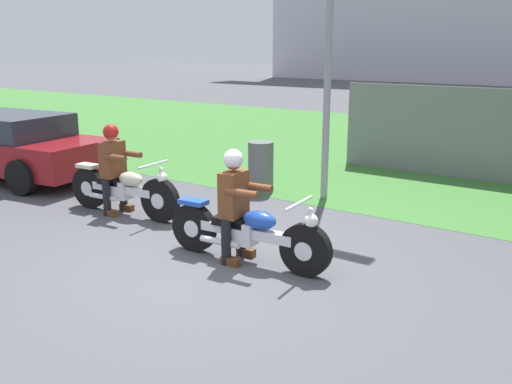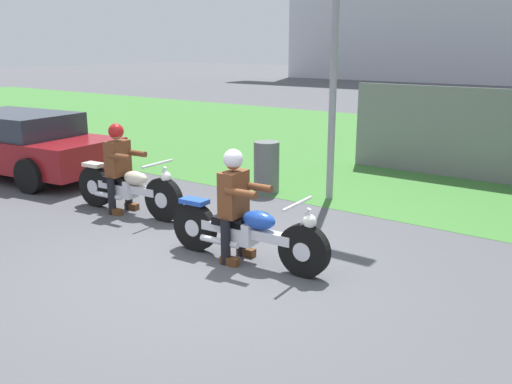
% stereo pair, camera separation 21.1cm
% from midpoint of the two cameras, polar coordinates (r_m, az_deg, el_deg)
% --- Properties ---
extents(ground, '(120.00, 120.00, 0.00)m').
position_cam_midpoint_polar(ground, '(6.69, -6.20, -7.93)').
color(ground, '#4C4C51').
extents(grass_verge, '(60.00, 12.00, 0.01)m').
position_cam_midpoint_polar(grass_verge, '(14.57, 17.88, 3.95)').
color(grass_verge, '#3D7533').
rests_on(grass_verge, ground).
extents(motorcycle_lead, '(2.22, 0.66, 0.87)m').
position_cam_midpoint_polar(motorcycle_lead, '(6.72, -1.83, -4.19)').
color(motorcycle_lead, black).
rests_on(motorcycle_lead, ground).
extents(rider_lead, '(0.57, 0.48, 1.39)m').
position_cam_midpoint_polar(rider_lead, '(6.69, -3.07, -0.49)').
color(rider_lead, black).
rests_on(rider_lead, ground).
extents(motorcycle_follow, '(2.16, 0.66, 0.89)m').
position_cam_midpoint_polar(motorcycle_follow, '(8.90, -14.17, 0.24)').
color(motorcycle_follow, black).
rests_on(motorcycle_follow, ground).
extents(rider_follow, '(0.57, 0.48, 1.42)m').
position_cam_midpoint_polar(rider_follow, '(8.92, -15.10, 3.01)').
color(rider_follow, black).
rests_on(rider_follow, ground).
extents(trash_can, '(0.46, 0.46, 0.92)m').
position_cam_midpoint_polar(trash_can, '(9.95, -0.12, 2.57)').
color(trash_can, '#595E5B').
rests_on(trash_can, ground).
extents(car_parked, '(4.57, 2.30, 1.28)m').
position_cam_midpoint_polar(car_parked, '(12.21, -24.77, 4.45)').
color(car_parked, black).
rests_on(car_parked, ground).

